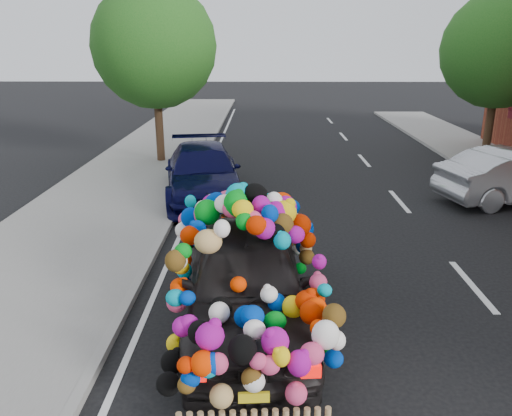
{
  "coord_description": "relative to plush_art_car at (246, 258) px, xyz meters",
  "views": [
    {
      "loc": [
        -0.15,
        -8.05,
        4.11
      ],
      "look_at": [
        -0.27,
        0.8,
        1.18
      ],
      "focal_mm": 35.0,
      "sensor_mm": 36.0,
      "label": 1
    }
  ],
  "objects": [
    {
      "name": "plush_art_car",
      "position": [
        0.0,
        0.0,
        0.0
      ],
      "size": [
        2.47,
        4.81,
        2.17
      ],
      "rotation": [
        0.0,
        0.0,
        0.07
      ],
      "color": "black",
      "rests_on": "ground"
    },
    {
      "name": "navy_sedan",
      "position": [
        -1.41,
        6.65,
        -0.4
      ],
      "size": [
        2.76,
        5.18,
        1.43
      ],
      "primitive_type": "imported",
      "rotation": [
        0.0,
        0.0,
        0.16
      ],
      "color": "black",
      "rests_on": "ground"
    },
    {
      "name": "kerb",
      "position": [
        -1.96,
        1.33,
        -1.05
      ],
      "size": [
        0.15,
        60.0,
        0.13
      ],
      "primitive_type": "cube",
      "color": "gray",
      "rests_on": "ground"
    },
    {
      "name": "tree_near_sidewalk",
      "position": [
        -3.41,
        10.83,
        2.91
      ],
      "size": [
        4.2,
        4.2,
        6.13
      ],
      "color": "#332114",
      "rests_on": "ground"
    },
    {
      "name": "ground",
      "position": [
        0.39,
        1.33,
        -1.12
      ],
      "size": [
        100.0,
        100.0,
        0.0
      ],
      "primitive_type": "plane",
      "color": "black",
      "rests_on": "ground"
    },
    {
      "name": "lane_markings",
      "position": [
        3.99,
        1.33,
        -1.11
      ],
      "size": [
        6.0,
        50.0,
        0.01
      ],
      "primitive_type": null,
      "color": "silver",
      "rests_on": "ground"
    },
    {
      "name": "tree_far_b",
      "position": [
        8.39,
        11.33,
        2.78
      ],
      "size": [
        4.0,
        4.0,
        5.9
      ],
      "color": "#332114",
      "rests_on": "ground"
    },
    {
      "name": "sidewalk",
      "position": [
        -3.91,
        1.33,
        -1.06
      ],
      "size": [
        4.0,
        60.0,
        0.12
      ],
      "primitive_type": "cube",
      "color": "gray",
      "rests_on": "ground"
    }
  ]
}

